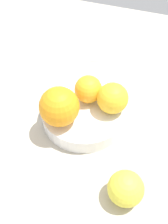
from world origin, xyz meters
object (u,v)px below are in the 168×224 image
Objects in this scene: orange_in_bowl_0 at (113,98)px; orange_in_bowl_2 at (90,90)px; orange_in_bowl_1 at (59,107)px; orange_loose_0 at (126,188)px; folded_napkin at (88,49)px; fruit_bowl at (84,113)px.

orange_in_bowl_0 is 1.09× the size of orange_in_bowl_2.
orange_in_bowl_1 reaches higher than orange_in_bowl_2.
orange_in_bowl_2 is 0.94× the size of orange_loose_0.
orange_in_bowl_1 is at bearing 97.83° from folded_napkin.
orange_in_bowl_1 is 1.26× the size of orange_loose_0.
fruit_bowl is 1.68× the size of folded_napkin.
orange_in_bowl_0 reaches higher than orange_in_bowl_2.
orange_loose_0 is 47.30cm from folded_napkin.
orange_in_bowl_0 reaches higher than fruit_bowl.
orange_in_bowl_1 is 0.73× the size of folded_napkin.
orange_in_bowl_0 is 11.88cm from orange_in_bowl_1.
orange_in_bowl_2 is (-0.37, -2.96, 5.18)cm from fruit_bowl.
orange_in_bowl_1 is 32.48cm from folded_napkin.
orange_in_bowl_0 is 0.81× the size of orange_in_bowl_1.
fruit_bowl is 8.84cm from orange_in_bowl_1.
orange_in_bowl_2 is 25.65cm from folded_napkin.
folded_napkin is at bearing -60.16° from orange_in_bowl_0.
orange_in_bowl_2 is (-4.10, -7.95, -1.10)cm from orange_in_bowl_1.
orange_loose_0 is at bearing 117.25° from folded_napkin.
orange_in_bowl_2 is (5.64, -1.19, -0.30)cm from orange_in_bowl_0.
folded_napkin is (14.03, -24.45, -7.11)cm from orange_in_bowl_0.
folded_napkin is (8.02, -26.22, -1.64)cm from fruit_bowl.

